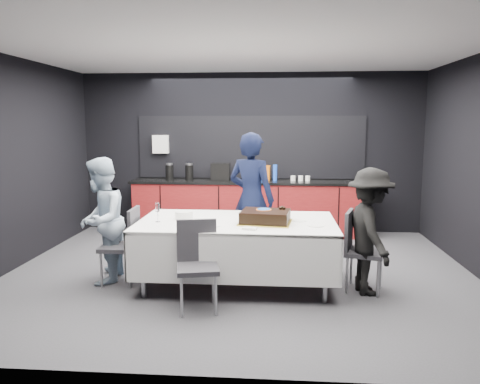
{
  "coord_description": "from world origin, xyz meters",
  "views": [
    {
      "loc": [
        0.46,
        -5.81,
        1.93
      ],
      "look_at": [
        0.0,
        0.1,
        1.05
      ],
      "focal_mm": 35.0,
      "sensor_mm": 36.0,
      "label": 1
    }
  ],
  "objects_px": {
    "plate_stack": "(184,215)",
    "person_right": "(370,231)",
    "champagne_flute": "(157,209)",
    "party_table": "(237,232)",
    "person_center": "(251,199)",
    "cake_assembly": "(265,217)",
    "chair_left": "(125,240)",
    "chair_right": "(358,245)",
    "chair_near": "(197,258)",
    "person_left": "(101,220)"
  },
  "relations": [
    {
      "from": "champagne_flute",
      "to": "chair_left",
      "type": "relative_size",
      "value": 0.24
    },
    {
      "from": "cake_assembly",
      "to": "chair_left",
      "type": "relative_size",
      "value": 0.69
    },
    {
      "from": "chair_right",
      "to": "person_left",
      "type": "bearing_deg",
      "value": 179.0
    },
    {
      "from": "chair_left",
      "to": "person_right",
      "type": "relative_size",
      "value": 0.64
    },
    {
      "from": "party_table",
      "to": "chair_near",
      "type": "relative_size",
      "value": 2.51
    },
    {
      "from": "chair_left",
      "to": "person_right",
      "type": "bearing_deg",
      "value": -1.91
    },
    {
      "from": "person_left",
      "to": "person_right",
      "type": "bearing_deg",
      "value": 82.17
    },
    {
      "from": "champagne_flute",
      "to": "person_left",
      "type": "relative_size",
      "value": 0.15
    },
    {
      "from": "champagne_flute",
      "to": "person_right",
      "type": "relative_size",
      "value": 0.16
    },
    {
      "from": "champagne_flute",
      "to": "chair_near",
      "type": "bearing_deg",
      "value": -47.18
    },
    {
      "from": "champagne_flute",
      "to": "person_right",
      "type": "bearing_deg",
      "value": -0.9
    },
    {
      "from": "champagne_flute",
      "to": "person_left",
      "type": "xyz_separation_m",
      "value": [
        -0.73,
        0.11,
        -0.18
      ]
    },
    {
      "from": "chair_left",
      "to": "person_right",
      "type": "xyz_separation_m",
      "value": [
        2.85,
        -0.1,
        0.18
      ]
    },
    {
      "from": "cake_assembly",
      "to": "person_left",
      "type": "xyz_separation_m",
      "value": [
        -1.99,
        0.07,
        -0.09
      ]
    },
    {
      "from": "champagne_flute",
      "to": "party_table",
      "type": "bearing_deg",
      "value": 8.52
    },
    {
      "from": "chair_left",
      "to": "party_table",
      "type": "bearing_deg",
      "value": 3.47
    },
    {
      "from": "person_center",
      "to": "person_left",
      "type": "distance_m",
      "value": 1.97
    },
    {
      "from": "cake_assembly",
      "to": "person_center",
      "type": "height_order",
      "value": "person_center"
    },
    {
      "from": "plate_stack",
      "to": "person_right",
      "type": "height_order",
      "value": "person_right"
    },
    {
      "from": "chair_right",
      "to": "chair_near",
      "type": "relative_size",
      "value": 1.0
    },
    {
      "from": "chair_left",
      "to": "chair_near",
      "type": "relative_size",
      "value": 1.0
    },
    {
      "from": "plate_stack",
      "to": "person_right",
      "type": "xyz_separation_m",
      "value": [
        2.16,
        -0.2,
        -0.11
      ]
    },
    {
      "from": "chair_near",
      "to": "person_center",
      "type": "relative_size",
      "value": 0.51
    },
    {
      "from": "plate_stack",
      "to": "person_left",
      "type": "relative_size",
      "value": 0.14
    },
    {
      "from": "plate_stack",
      "to": "chair_left",
      "type": "height_order",
      "value": "chair_left"
    },
    {
      "from": "party_table",
      "to": "person_right",
      "type": "distance_m",
      "value": 1.53
    },
    {
      "from": "plate_stack",
      "to": "person_center",
      "type": "distance_m",
      "value": 1.11
    },
    {
      "from": "chair_near",
      "to": "person_left",
      "type": "xyz_separation_m",
      "value": [
        -1.3,
        0.73,
        0.23
      ]
    },
    {
      "from": "plate_stack",
      "to": "chair_right",
      "type": "distance_m",
      "value": 2.07
    },
    {
      "from": "person_center",
      "to": "chair_left",
      "type": "bearing_deg",
      "value": 56.15
    },
    {
      "from": "chair_left",
      "to": "chair_near",
      "type": "xyz_separation_m",
      "value": [
        0.98,
        -0.67,
        0.0
      ]
    },
    {
      "from": "champagne_flute",
      "to": "person_left",
      "type": "height_order",
      "value": "person_left"
    },
    {
      "from": "person_left",
      "to": "person_right",
      "type": "height_order",
      "value": "person_left"
    },
    {
      "from": "chair_right",
      "to": "person_center",
      "type": "height_order",
      "value": "person_center"
    },
    {
      "from": "party_table",
      "to": "person_left",
      "type": "distance_m",
      "value": 1.65
    },
    {
      "from": "cake_assembly",
      "to": "chair_right",
      "type": "distance_m",
      "value": 1.12
    },
    {
      "from": "cake_assembly",
      "to": "person_center",
      "type": "distance_m",
      "value": 0.95
    },
    {
      "from": "cake_assembly",
      "to": "champagne_flute",
      "type": "relative_size",
      "value": 2.86
    },
    {
      "from": "person_right",
      "to": "plate_stack",
      "type": "bearing_deg",
      "value": 76.24
    },
    {
      "from": "person_left",
      "to": "chair_right",
      "type": "bearing_deg",
      "value": 83.92
    },
    {
      "from": "cake_assembly",
      "to": "person_center",
      "type": "bearing_deg",
      "value": 102.91
    },
    {
      "from": "person_right",
      "to": "cake_assembly",
      "type": "bearing_deg",
      "value": 77.73
    },
    {
      "from": "party_table",
      "to": "person_right",
      "type": "height_order",
      "value": "person_right"
    },
    {
      "from": "chair_left",
      "to": "plate_stack",
      "type": "bearing_deg",
      "value": 8.86
    },
    {
      "from": "cake_assembly",
      "to": "chair_near",
      "type": "xyz_separation_m",
      "value": [
        -0.69,
        -0.66,
        -0.32
      ]
    },
    {
      "from": "chair_near",
      "to": "party_table",
      "type": "bearing_deg",
      "value": 65.13
    },
    {
      "from": "chair_right",
      "to": "chair_near",
      "type": "bearing_deg",
      "value": -159.02
    },
    {
      "from": "party_table",
      "to": "chair_left",
      "type": "bearing_deg",
      "value": -176.53
    },
    {
      "from": "chair_left",
      "to": "chair_near",
      "type": "distance_m",
      "value": 1.19
    },
    {
      "from": "party_table",
      "to": "person_center",
      "type": "relative_size",
      "value": 1.28
    }
  ]
}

